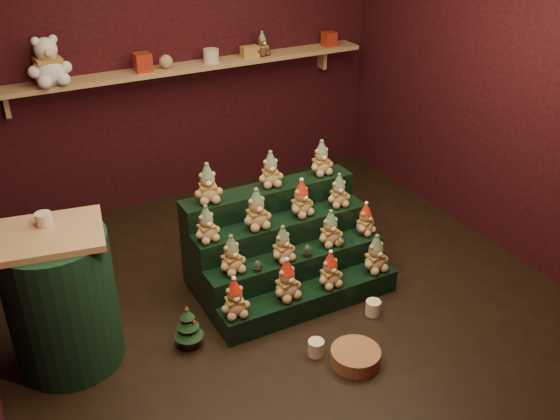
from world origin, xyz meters
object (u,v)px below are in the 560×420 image
snow_globe_c (340,242)px  wicker_basket (355,357)px  snow_globe_b (307,251)px  mini_christmas_tree (188,326)px  mug_left (316,348)px  riser_tier_front (310,300)px  snow_globe_a (257,266)px  side_table (62,299)px  white_bear (46,54)px  mug_right (373,308)px  brown_bear (262,44)px

snow_globe_c → wicker_basket: size_ratio=0.25×
snow_globe_c → snow_globe_b: bearing=180.0°
mini_christmas_tree → mug_left: bearing=-33.8°
riser_tier_front → snow_globe_b: 0.36m
riser_tier_front → snow_globe_b: (0.06, 0.16, 0.32)m
riser_tier_front → snow_globe_b: size_ratio=15.30×
snow_globe_a → snow_globe_b: (0.41, 0.00, 0.01)m
side_table → mug_left: side_table is taller
snow_globe_a → wicker_basket: (0.32, -0.79, -0.35)m
mini_christmas_tree → white_bear: bearing=99.1°
mug_right → mini_christmas_tree: bearing=167.0°
riser_tier_front → mug_left: (-0.21, -0.43, -0.04)m
mug_right → riser_tier_front: bearing=145.5°
mini_christmas_tree → wicker_basket: size_ratio=1.03×
snow_globe_b → side_table: 1.72m
mug_right → white_bear: (-1.63, 2.33, 1.51)m
snow_globe_c → mug_right: 0.54m
snow_globe_a → mug_left: bearing=-77.2°
mug_left → brown_bear: 2.99m
riser_tier_front → mini_christmas_tree: 0.93m
mini_christmas_tree → wicker_basket: bearing=-36.7°
wicker_basket → mini_christmas_tree: bearing=143.3°
mini_christmas_tree → brown_bear: 2.87m
riser_tier_front → mug_left: 0.49m
side_table → wicker_basket: (1.62, -0.92, -0.43)m
brown_bear → mug_right: bearing=-112.2°
mini_christmas_tree → brown_bear: (1.59, 2.03, 1.26)m
snow_globe_b → snow_globe_c: snow_globe_b is taller
mini_christmas_tree → white_bear: white_bear is taller
snow_globe_a → snow_globe_b: 0.41m
mug_left → wicker_basket: mug_left is taller
side_table → wicker_basket: size_ratio=2.95×
snow_globe_b → mug_left: bearing=-114.5°
mug_right → snow_globe_b: bearing=127.2°
snow_globe_c → mug_left: size_ratio=0.74×
white_bear → brown_bear: size_ratio=2.25×
snow_globe_b → snow_globe_c: (0.29, 0.00, -0.01)m
snow_globe_b → side_table: side_table is taller
riser_tier_front → snow_globe_b: snow_globe_b is taller
riser_tier_front → mug_right: bearing=-34.5°
mug_left → white_bear: white_bear is taller
snow_globe_c → white_bear: size_ratio=0.16×
snow_globe_a → snow_globe_c: bearing=0.0°
riser_tier_front → mug_right: riser_tier_front is taller
mug_right → brown_bear: bearing=83.0°
snow_globe_a → snow_globe_b: bearing=0.0°
snow_globe_b → wicker_basket: snow_globe_b is taller
snow_globe_b → mug_left: snow_globe_b is taller
snow_globe_c → mug_left: bearing=-133.1°
mini_christmas_tree → snow_globe_a: bearing=11.5°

